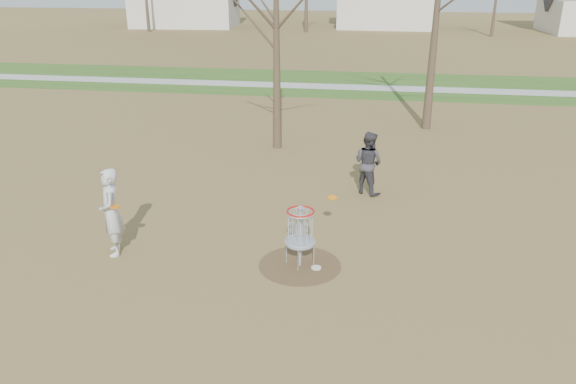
# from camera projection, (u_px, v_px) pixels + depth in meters

# --- Properties ---
(ground) EXTENTS (160.00, 160.00, 0.00)m
(ground) POSITION_uv_depth(u_px,v_px,m) (300.00, 265.00, 12.22)
(ground) COLOR brown
(ground) RESTS_ON ground
(green_band) EXTENTS (160.00, 8.00, 0.01)m
(green_band) POSITION_uv_depth(u_px,v_px,m) (351.00, 84.00, 31.48)
(green_band) COLOR #2D5119
(green_band) RESTS_ON ground
(footpath) EXTENTS (160.00, 1.50, 0.01)m
(footpath) POSITION_uv_depth(u_px,v_px,m) (350.00, 87.00, 30.56)
(footpath) COLOR #9E9E99
(footpath) RESTS_ON green_band
(dirt_circle) EXTENTS (1.80, 1.80, 0.01)m
(dirt_circle) POSITION_uv_depth(u_px,v_px,m) (300.00, 265.00, 12.21)
(dirt_circle) COLOR #47331E
(dirt_circle) RESTS_ON ground
(player_standing) EXTENTS (0.76, 0.87, 2.01)m
(player_standing) POSITION_uv_depth(u_px,v_px,m) (111.00, 212.00, 12.38)
(player_standing) COLOR silver
(player_standing) RESTS_ON ground
(player_throwing) EXTENTS (1.11, 1.05, 1.81)m
(player_throwing) POSITION_uv_depth(u_px,v_px,m) (368.00, 163.00, 15.85)
(player_throwing) COLOR #39373D
(player_throwing) RESTS_ON ground
(disc_grounded) EXTENTS (0.22, 0.22, 0.02)m
(disc_grounded) POSITION_uv_depth(u_px,v_px,m) (316.00, 268.00, 12.08)
(disc_grounded) COLOR silver
(disc_grounded) RESTS_ON dirt_circle
(discs_in_play) EXTENTS (4.74, 2.00, 0.26)m
(discs_in_play) POSITION_uv_depth(u_px,v_px,m) (233.00, 202.00, 12.55)
(discs_in_play) COLOR orange
(discs_in_play) RESTS_ON ground
(disc_golf_basket) EXTENTS (0.64, 0.64, 1.35)m
(disc_golf_basket) POSITION_uv_depth(u_px,v_px,m) (300.00, 227.00, 11.88)
(disc_golf_basket) COLOR #9EA3AD
(disc_golf_basket) RESTS_ON ground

